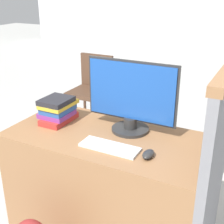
% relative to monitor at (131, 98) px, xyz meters
% --- Properties ---
extents(desk, '(1.30, 0.66, 0.76)m').
position_rel_monitor_xyz_m(desk, '(-0.10, -0.13, -0.61)').
color(desk, '#8C603D').
rests_on(desk, ground_plane).
extents(carrel_divider, '(0.07, 0.68, 1.27)m').
position_rel_monitor_xyz_m(carrel_divider, '(0.57, -0.13, -0.34)').
color(carrel_divider, slate).
rests_on(carrel_divider, ground_plane).
extents(monitor, '(0.61, 0.25, 0.47)m').
position_rel_monitor_xyz_m(monitor, '(0.00, 0.00, 0.00)').
color(monitor, '#282828').
rests_on(monitor, desk).
extents(keyboard, '(0.36, 0.13, 0.02)m').
position_rel_monitor_xyz_m(keyboard, '(-0.01, -0.28, -0.22)').
color(keyboard, silver).
rests_on(keyboard, desk).
extents(mouse, '(0.06, 0.11, 0.04)m').
position_rel_monitor_xyz_m(mouse, '(0.23, -0.27, -0.21)').
color(mouse, '#262626').
rests_on(mouse, desk).
extents(book_stack, '(0.20, 0.27, 0.17)m').
position_rel_monitor_xyz_m(book_stack, '(-0.52, -0.10, -0.15)').
color(book_stack, '#B72D28').
rests_on(book_stack, desk).
extents(far_chair, '(0.44, 0.44, 0.87)m').
position_rel_monitor_xyz_m(far_chair, '(-1.15, 1.42, -0.49)').
color(far_chair, '#4C3323').
rests_on(far_chair, ground_plane).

